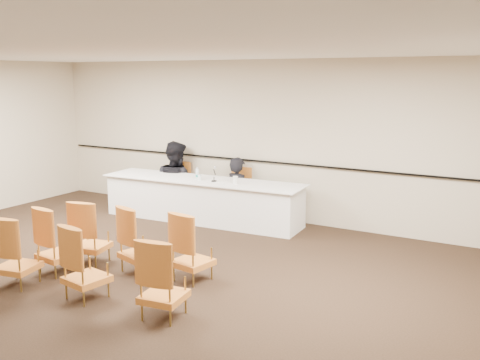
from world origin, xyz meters
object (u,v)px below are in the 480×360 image
microphone (214,174)px  aud_chair_front_right (192,246)px  aud_chair_front_mid (139,239)px  panelist_second (176,188)px  water_bottle (197,173)px  aud_chair_back_right (163,277)px  aud_chair_back_left (17,251)px  aud_chair_back_mid (86,261)px  panelist_main (238,198)px  panelist_second_chair (176,186)px  coffee_cup (235,180)px  aud_chair_extra (57,240)px  drinking_glass (200,177)px  aud_chair_front_left (90,232)px  panelist_main_chair (238,192)px  panel_table (202,200)px

microphone → aud_chair_front_right: microphone is taller
aud_chair_front_mid → aud_chair_front_right: bearing=23.8°
panelist_second → water_bottle: 1.14m
aud_chair_back_right → aud_chair_back_left: bearing=177.1°
aud_chair_back_mid → aud_chair_front_mid: bearing=100.7°
panelist_main → water_bottle: size_ratio=7.17×
panelist_second_chair → coffee_cup: size_ratio=6.77×
panelist_second_chair → aud_chair_back_left: same height
panelist_second_chair → aud_chair_extra: bearing=-82.3°
panelist_second_chair → aud_chair_front_right: size_ratio=1.00×
water_bottle → panelist_second_chair: bearing=149.6°
drinking_glass → coffee_cup: (0.76, 0.02, 0.02)m
panelist_second_chair → aud_chair_front_mid: 3.64m
microphone → coffee_cup: bearing=-22.1°
panelist_second → aud_chair_front_right: panelist_second is taller
panelist_second → aud_chair_back_mid: panelist_second is taller
aud_chair_extra → panelist_main: bearing=87.4°
coffee_cup → panelist_main: bearing=116.9°
aud_chair_front_left → aud_chair_back_mid: bearing=-59.3°
aud_chair_front_right → aud_chair_back_left: bearing=-137.0°
coffee_cup → aud_chair_front_mid: bearing=-90.2°
panelist_second_chair → drinking_glass: bearing=-34.5°
panelist_main → microphone: 0.88m
panelist_main_chair → panelist_second: bearing=180.0°
panelist_main → aud_chair_front_mid: 3.31m
drinking_glass → aud_chair_front_right: 2.98m
aud_chair_front_mid → aud_chair_back_right: bearing=-23.2°
aud_chair_front_left → aud_chair_front_right: bearing=-5.9°
drinking_glass → coffee_cup: bearing=1.2°
water_bottle → aud_chair_extra: (-0.12, -3.25, -0.43)m
aud_chair_front_left → aud_chair_back_right: (2.03, -0.90, 0.00)m
water_bottle → aud_chair_back_left: 3.88m
aud_chair_front_left → aud_chair_front_right: same height
panelist_second → aud_chair_back_right: bearing=140.3°
microphone → aud_chair_back_right: bearing=-88.6°
panelist_second_chair → panel_table: bearing=-31.3°
aud_chair_back_right → coffee_cup: bearing=100.0°
panelist_main_chair → aud_chair_back_mid: same height
water_bottle → aud_chair_front_mid: (0.84, -2.67, -0.43)m
aud_chair_front_left → aud_chair_front_right: size_ratio=1.00×
microphone → aud_chair_front_mid: bearing=-103.3°
aud_chair_front_mid → panel_table: bearing=122.0°
drinking_glass → aud_chair_front_right: (1.58, -2.51, -0.37)m
coffee_cup → microphone: bearing=-179.2°
water_bottle → aud_chair_extra: bearing=-92.2°
panelist_second_chair → drinking_glass: panelist_second_chair is taller
drinking_glass → aud_chair_front_left: size_ratio=0.11×
panel_table → aud_chair_front_right: 3.02m
aud_chair_front_right → aud_chair_back_left: size_ratio=1.00×
coffee_cup → panelist_second: bearing=161.9°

